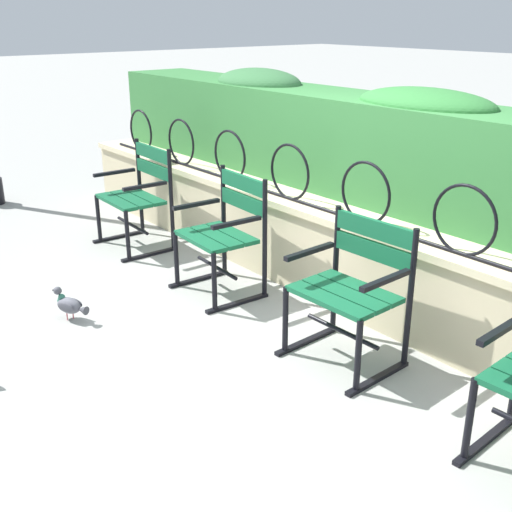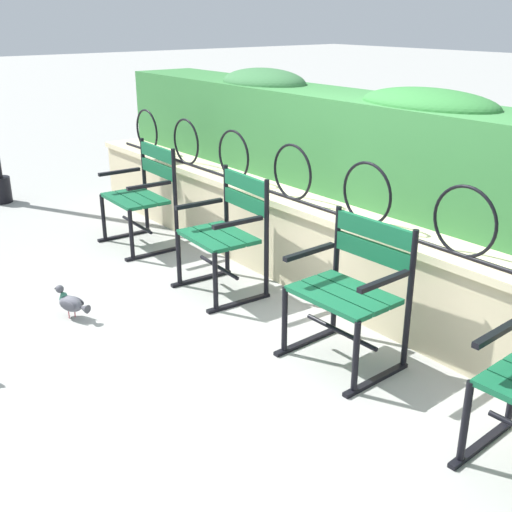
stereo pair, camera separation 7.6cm
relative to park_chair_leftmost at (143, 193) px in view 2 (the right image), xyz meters
The scene contains 8 objects.
ground_plane 2.08m from the park_chair_leftmost, 11.31° to the right, with size 60.00×60.00×0.00m, color #9E9E99.
stone_wall 2.06m from the park_chair_leftmost, 15.72° to the left, with size 6.96×0.41×0.66m.
iron_arch_fence 1.93m from the park_chair_leftmost, 14.77° to the left, with size 6.43×0.02×0.42m.
hedge_row 2.35m from the park_chair_leftmost, 28.02° to the left, with size 6.82×0.67×0.85m.
park_chair_leftmost is the anchor object (origin of this frame).
park_chair_centre_left 1.28m from the park_chair_leftmost, ahead, with size 0.61×0.55×0.89m.
park_chair_centre_right 2.55m from the park_chair_leftmost, ahead, with size 0.63×0.54×0.86m.
pigeon_near_chairs 1.55m from the park_chair_leftmost, 47.63° to the right, with size 0.28×0.17×0.22m.
Camera 2 is at (2.88, -2.09, 1.95)m, focal length 44.15 mm.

